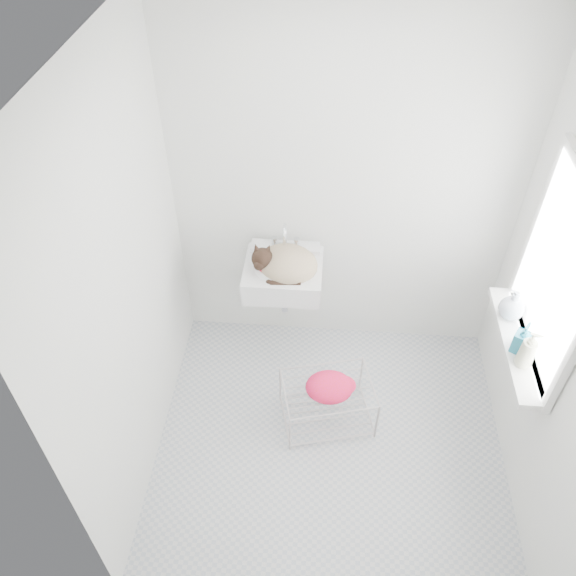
# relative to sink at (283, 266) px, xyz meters

# --- Properties ---
(floor) EXTENTS (2.20, 2.00, 0.02)m
(floor) POSITION_rel_sink_xyz_m (0.36, -0.74, -0.85)
(floor) COLOR silver
(floor) RESTS_ON ground
(ceiling) EXTENTS (2.20, 2.00, 0.02)m
(ceiling) POSITION_rel_sink_xyz_m (0.36, -0.74, 1.65)
(ceiling) COLOR white
(ceiling) RESTS_ON back_wall
(back_wall) EXTENTS (2.20, 0.02, 2.50)m
(back_wall) POSITION_rel_sink_xyz_m (0.36, 0.26, 0.40)
(back_wall) COLOR white
(back_wall) RESTS_ON ground
(right_wall) EXTENTS (0.02, 2.00, 2.50)m
(right_wall) POSITION_rel_sink_xyz_m (1.46, -0.74, 0.40)
(right_wall) COLOR white
(right_wall) RESTS_ON ground
(left_wall) EXTENTS (0.02, 2.00, 2.50)m
(left_wall) POSITION_rel_sink_xyz_m (-0.74, -0.74, 0.40)
(left_wall) COLOR white
(left_wall) RESTS_ON ground
(window_glass) EXTENTS (0.01, 0.80, 1.00)m
(window_glass) POSITION_rel_sink_xyz_m (1.45, -0.54, 0.50)
(window_glass) COLOR white
(window_glass) RESTS_ON right_wall
(window_frame) EXTENTS (0.04, 0.90, 1.10)m
(window_frame) POSITION_rel_sink_xyz_m (1.43, -0.54, 0.50)
(window_frame) COLOR white
(window_frame) RESTS_ON right_wall
(windowsill) EXTENTS (0.16, 0.88, 0.04)m
(windowsill) POSITION_rel_sink_xyz_m (1.37, -0.54, -0.02)
(windowsill) COLOR white
(windowsill) RESTS_ON right_wall
(sink) EXTENTS (0.51, 0.44, 0.20)m
(sink) POSITION_rel_sink_xyz_m (0.00, 0.00, 0.00)
(sink) COLOR white
(sink) RESTS_ON back_wall
(faucet) EXTENTS (0.18, 0.13, 0.18)m
(faucet) POSITION_rel_sink_xyz_m (0.00, 0.18, 0.14)
(faucet) COLOR silver
(faucet) RESTS_ON sink
(cat) EXTENTS (0.45, 0.39, 0.26)m
(cat) POSITION_rel_sink_xyz_m (0.01, -0.02, 0.04)
(cat) COLOR tan
(cat) RESTS_ON sink
(wire_rack) EXTENTS (0.64, 0.52, 0.34)m
(wire_rack) POSITION_rel_sink_xyz_m (0.33, -0.55, -0.70)
(wire_rack) COLOR #BDB6B6
(wire_rack) RESTS_ON floor
(towel) EXTENTS (0.32, 0.24, 0.12)m
(towel) POSITION_rel_sink_xyz_m (0.34, -0.60, -0.48)
(towel) COLOR red
(towel) RESTS_ON wire_rack
(bottle_a) EXTENTS (0.10, 0.10, 0.21)m
(bottle_a) POSITION_rel_sink_xyz_m (1.36, -0.71, 0.00)
(bottle_a) COLOR beige
(bottle_a) RESTS_ON windowsill
(bottle_b) EXTENTS (0.12, 0.12, 0.19)m
(bottle_b) POSITION_rel_sink_xyz_m (1.36, -0.61, 0.00)
(bottle_b) COLOR teal
(bottle_b) RESTS_ON windowsill
(bottle_c) EXTENTS (0.21, 0.21, 0.19)m
(bottle_c) POSITION_rel_sink_xyz_m (1.36, -0.34, 0.00)
(bottle_c) COLOR silver
(bottle_c) RESTS_ON windowsill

